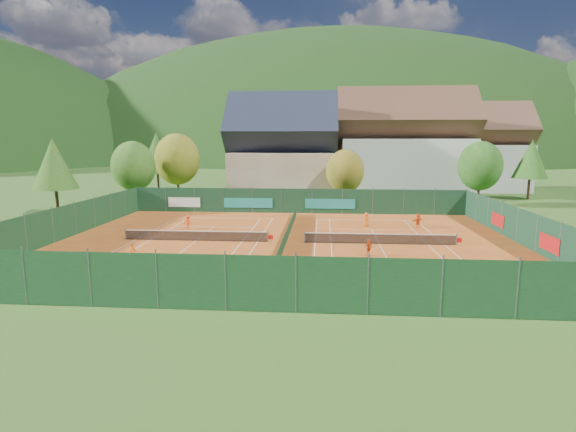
# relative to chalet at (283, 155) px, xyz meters

# --- Properties ---
(ground) EXTENTS (600.00, 600.00, 0.00)m
(ground) POSITION_rel_chalet_xyz_m (3.00, -30.00, -6.64)
(ground) COLOR #2F561A
(ground) RESTS_ON ground
(clay_pad) EXTENTS (40.00, 32.00, 0.01)m
(clay_pad) POSITION_rel_chalet_xyz_m (3.00, -30.00, -6.62)
(clay_pad) COLOR #B2501A
(clay_pad) RESTS_ON ground
(court_markings_left) EXTENTS (11.03, 23.83, 0.00)m
(court_markings_left) POSITION_rel_chalet_xyz_m (-5.00, -30.00, -6.61)
(court_markings_left) COLOR white
(court_markings_left) RESTS_ON ground
(court_markings_right) EXTENTS (11.03, 23.83, 0.00)m
(court_markings_right) POSITION_rel_chalet_xyz_m (11.00, -30.00, -6.61)
(court_markings_right) COLOR white
(court_markings_right) RESTS_ON ground
(tennis_net_left) EXTENTS (13.30, 0.10, 1.02)m
(tennis_net_left) POSITION_rel_chalet_xyz_m (-4.85, -30.00, -6.12)
(tennis_net_left) COLOR #59595B
(tennis_net_left) RESTS_ON ground
(tennis_net_right) EXTENTS (13.30, 0.10, 1.02)m
(tennis_net_right) POSITION_rel_chalet_xyz_m (11.15, -30.00, -6.12)
(tennis_net_right) COLOR #59595B
(tennis_net_right) RESTS_ON ground
(court_divider) EXTENTS (0.03, 28.80, 1.00)m
(court_divider) POSITION_rel_chalet_xyz_m (3.00, -30.00, -6.12)
(court_divider) COLOR #12321A
(court_divider) RESTS_ON ground
(fence_north) EXTENTS (40.00, 0.10, 3.00)m
(fence_north) POSITION_rel_chalet_xyz_m (2.54, -14.01, -5.16)
(fence_north) COLOR #13351F
(fence_north) RESTS_ON ground
(fence_south) EXTENTS (40.00, 0.04, 3.00)m
(fence_south) POSITION_rel_chalet_xyz_m (3.00, -46.00, -5.12)
(fence_south) COLOR #153A1B
(fence_south) RESTS_ON ground
(fence_west) EXTENTS (0.04, 32.00, 3.00)m
(fence_west) POSITION_rel_chalet_xyz_m (-17.00, -30.00, -5.12)
(fence_west) COLOR #163D1E
(fence_west) RESTS_ON ground
(fence_east) EXTENTS (0.09, 32.00, 3.00)m
(fence_east) POSITION_rel_chalet_xyz_m (23.00, -29.95, -5.14)
(fence_east) COLOR #12321F
(fence_east) RESTS_ON ground
(chalet) EXTENTS (16.20, 12.00, 16.00)m
(chalet) POSITION_rel_chalet_xyz_m (0.00, 0.00, 0.00)
(chalet) COLOR #CDB291
(chalet) RESTS_ON ground
(hotel_block_a) EXTENTS (21.60, 11.00, 17.25)m
(hotel_block_a) POSITION_rel_chalet_xyz_m (19.00, 6.00, 0.76)
(hotel_block_a) COLOR silver
(hotel_block_a) RESTS_ON ground
(hotel_block_b) EXTENTS (17.28, 10.00, 15.50)m
(hotel_block_b) POSITION_rel_chalet_xyz_m (33.00, 14.00, -0.01)
(hotel_block_b) COLOR silver
(hotel_block_b) RESTS_ON ground
(tree_west_front) EXTENTS (5.72, 5.72, 8.69)m
(tree_west_front) POSITION_rel_chalet_xyz_m (-19.00, -10.00, -1.23)
(tree_west_front) COLOR #4B351B
(tree_west_front) RESTS_ON ground
(tree_west_mid) EXTENTS (6.44, 6.44, 9.78)m
(tree_west_mid) POSITION_rel_chalet_xyz_m (-15.00, -4.00, -0.56)
(tree_west_mid) COLOR #4B341B
(tree_west_mid) RESTS_ON ground
(tree_west_back) EXTENTS (5.60, 5.60, 10.00)m
(tree_west_back) POSITION_rel_chalet_xyz_m (-21.00, 4.00, 0.11)
(tree_west_back) COLOR #463019
(tree_west_back) RESTS_ON ground
(tree_center) EXTENTS (5.01, 5.01, 7.60)m
(tree_center) POSITION_rel_chalet_xyz_m (9.00, -8.00, -1.91)
(tree_center) COLOR #4A321A
(tree_center) RESTS_ON ground
(tree_east_front) EXTENTS (5.72, 5.72, 8.69)m
(tree_east_front) POSITION_rel_chalet_xyz_m (27.00, -6.00, -1.23)
(tree_east_front) COLOR #452718
(tree_east_front) RESTS_ON ground
(tree_east_mid) EXTENTS (5.04, 5.04, 9.00)m
(tree_east_mid) POSITION_rel_chalet_xyz_m (37.00, 2.00, -0.56)
(tree_east_mid) COLOR #432818
(tree_east_mid) RESTS_ON ground
(tree_west_side) EXTENTS (5.04, 5.04, 9.00)m
(tree_west_side) POSITION_rel_chalet_xyz_m (-25.00, -18.00, -0.56)
(tree_west_side) COLOR #452C18
(tree_west_side) RESTS_ON ground
(tree_east_back) EXTENTS (7.15, 7.15, 10.86)m
(tree_east_back) POSITION_rel_chalet_xyz_m (29.00, 10.00, 0.12)
(tree_east_back) COLOR #473119
(tree_east_back) RESTS_ON ground
(mountain_backdrop) EXTENTS (820.00, 530.00, 242.00)m
(mountain_backdrop) POSITION_rel_chalet_xyz_m (31.54, 203.48, -46.26)
(mountain_backdrop) COLOR black
(mountain_backdrop) RESTS_ON ground
(ball_hopper) EXTENTS (0.34, 0.34, 0.80)m
(ball_hopper) POSITION_rel_chalet_xyz_m (13.30, -41.09, -6.07)
(ball_hopper) COLOR slate
(ball_hopper) RESTS_ON ground
(loose_ball_0) EXTENTS (0.07, 0.07, 0.07)m
(loose_ball_0) POSITION_rel_chalet_xyz_m (-5.48, -38.81, -6.59)
(loose_ball_0) COLOR #CCD833
(loose_ball_0) RESTS_ON ground
(loose_ball_1) EXTENTS (0.07, 0.07, 0.07)m
(loose_ball_1) POSITION_rel_chalet_xyz_m (8.25, -41.50, -6.59)
(loose_ball_1) COLOR #CCD833
(loose_ball_1) RESTS_ON ground
(loose_ball_2) EXTENTS (0.07, 0.07, 0.07)m
(loose_ball_2) POSITION_rel_chalet_xyz_m (2.39, -23.79, -6.59)
(loose_ball_2) COLOR #CCD833
(loose_ball_2) RESTS_ON ground
(loose_ball_3) EXTENTS (0.07, 0.07, 0.07)m
(loose_ball_3) POSITION_rel_chalet_xyz_m (0.49, -21.40, -6.59)
(loose_ball_3) COLOR #CCD833
(loose_ball_3) RESTS_ON ground
(loose_ball_4) EXTENTS (0.07, 0.07, 0.07)m
(loose_ball_4) POSITION_rel_chalet_xyz_m (12.25, -30.76, -6.59)
(loose_ball_4) COLOR #CCD833
(loose_ball_4) RESTS_ON ground
(player_left_near) EXTENTS (0.65, 0.51, 1.57)m
(player_left_near) POSITION_rel_chalet_xyz_m (-7.34, -37.90, -5.84)
(player_left_near) COLOR orange
(player_left_near) RESTS_ON ground
(player_left_mid) EXTENTS (0.80, 0.73, 1.33)m
(player_left_mid) POSITION_rel_chalet_xyz_m (-1.09, -39.38, -5.96)
(player_left_mid) COLOR orange
(player_left_mid) RESTS_ON ground
(player_left_far) EXTENTS (1.05, 0.77, 1.46)m
(player_left_far) POSITION_rel_chalet_xyz_m (-7.27, -24.83, -5.89)
(player_left_far) COLOR #E74914
(player_left_far) RESTS_ON ground
(player_right_near) EXTENTS (0.80, 0.75, 1.33)m
(player_right_near) POSITION_rel_chalet_xyz_m (9.66, -34.16, -5.96)
(player_right_near) COLOR #D44812
(player_right_near) RESTS_ON ground
(player_right_far_a) EXTENTS (0.86, 0.77, 1.47)m
(player_right_far_a) POSITION_rel_chalet_xyz_m (10.60, -22.13, -5.89)
(player_right_far_a) COLOR orange
(player_right_far_a) RESTS_ON ground
(player_right_far_b) EXTENTS (1.38, 1.16, 1.49)m
(player_right_far_b) POSITION_rel_chalet_xyz_m (15.72, -22.47, -5.88)
(player_right_far_b) COLOR #E65A14
(player_right_far_b) RESTS_ON ground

